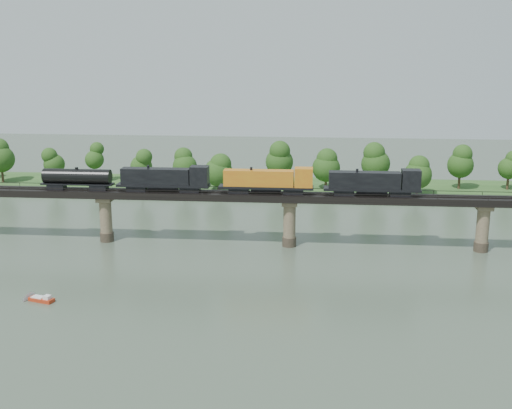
{
  "coord_description": "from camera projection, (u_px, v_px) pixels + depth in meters",
  "views": [
    {
      "loc": [
        4.69,
        -101.27,
        41.58
      ],
      "look_at": [
        -7.14,
        30.0,
        9.0
      ],
      "focal_mm": 45.0,
      "sensor_mm": 36.0,
      "label": 1
    }
  ],
  "objects": [
    {
      "name": "bridge_superstructure",
      "position": [
        290.0,
        192.0,
        134.48
      ],
      "size": [
        220.0,
        4.9,
        0.75
      ],
      "color": "black",
      "rests_on": "bridge"
    },
    {
      "name": "freight_train",
      "position": [
        232.0,
        180.0,
        134.97
      ],
      "size": [
        80.59,
        3.14,
        5.55
      ],
      "color": "black",
      "rests_on": "bridge"
    },
    {
      "name": "motorboat",
      "position": [
        42.0,
        299.0,
        107.39
      ],
      "size": [
        4.62,
        2.76,
        1.22
      ],
      "rotation": [
        0.0,
        0.0,
        -0.29
      ],
      "color": "#B02E14",
      "rests_on": "ground"
    },
    {
      "name": "far_treeline",
      "position": [
        268.0,
        163.0,
        184.76
      ],
      "size": [
        289.06,
        17.54,
        13.6
      ],
      "color": "#382619",
      "rests_on": "far_bank"
    },
    {
      "name": "ground",
      "position": [
        282.0,
        299.0,
        108.3
      ],
      "size": [
        400.0,
        400.0,
        0.0
      ],
      "primitive_type": "plane",
      "color": "#394839",
      "rests_on": "ground"
    },
    {
      "name": "bridge",
      "position": [
        289.0,
        221.0,
        136.0
      ],
      "size": [
        236.0,
        30.0,
        11.5
      ],
      "color": "#473A2D",
      "rests_on": "ground"
    },
    {
      "name": "far_bank",
      "position": [
        296.0,
        188.0,
        190.3
      ],
      "size": [
        300.0,
        24.0,
        1.6
      ],
      "primitive_type": "cube",
      "color": "#2A5020",
      "rests_on": "ground"
    }
  ]
}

